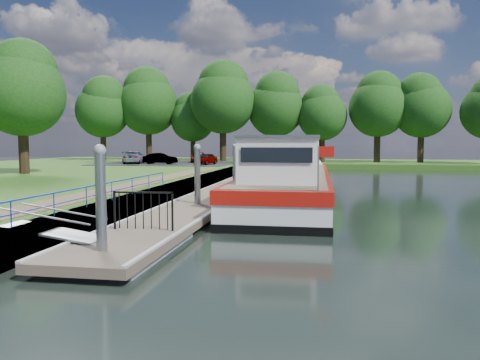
% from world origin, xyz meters
% --- Properties ---
extents(ground, '(160.00, 160.00, 0.00)m').
position_xyz_m(ground, '(0.00, 0.00, 0.00)').
color(ground, black).
rests_on(ground, ground).
extents(bank_edge, '(1.10, 90.00, 0.78)m').
position_xyz_m(bank_edge, '(-2.55, 15.00, 0.39)').
color(bank_edge, '#473D2D').
rests_on(bank_edge, ground).
extents(far_bank, '(60.00, 18.00, 0.60)m').
position_xyz_m(far_bank, '(12.00, 52.00, 0.30)').
color(far_bank, '#285117').
rests_on(far_bank, ground).
extents(footpath, '(1.60, 40.00, 0.05)m').
position_xyz_m(footpath, '(-4.40, 8.00, 0.80)').
color(footpath, brown).
rests_on(footpath, riverbank).
extents(carpark, '(14.00, 12.00, 0.06)m').
position_xyz_m(carpark, '(-11.00, 38.00, 0.81)').
color(carpark, black).
rests_on(carpark, riverbank).
extents(blue_fence, '(0.04, 18.04, 0.72)m').
position_xyz_m(blue_fence, '(-2.75, 3.00, 1.31)').
color(blue_fence, '#0C2DBF').
rests_on(blue_fence, riverbank).
extents(pontoon, '(2.50, 30.00, 0.56)m').
position_xyz_m(pontoon, '(0.00, 13.00, 0.18)').
color(pontoon, brown).
rests_on(pontoon, ground).
extents(mooring_piles, '(0.30, 27.30, 3.55)m').
position_xyz_m(mooring_piles, '(0.00, 13.00, 1.28)').
color(mooring_piles, gray).
rests_on(mooring_piles, ground).
extents(gangway, '(2.58, 1.00, 0.92)m').
position_xyz_m(gangway, '(-1.85, 0.50, 0.63)').
color(gangway, '#A5A8AD').
rests_on(gangway, ground).
extents(gate_panel, '(1.85, 0.05, 1.15)m').
position_xyz_m(gate_panel, '(-0.00, 2.20, 1.15)').
color(gate_panel, black).
rests_on(gate_panel, ground).
extents(barge, '(4.36, 21.15, 4.78)m').
position_xyz_m(barge, '(3.60, 14.47, 1.09)').
color(barge, black).
rests_on(barge, ground).
extents(horizon_trees, '(54.38, 10.03, 12.87)m').
position_xyz_m(horizon_trees, '(-1.61, 48.68, 7.95)').
color(horizon_trees, '#332316').
rests_on(horizon_trees, ground).
extents(bank_tree_a, '(6.12, 6.12, 9.72)m').
position_xyz_m(bank_tree_a, '(-15.99, 20.08, 7.02)').
color(bank_tree_a, '#332316').
rests_on(bank_tree_a, riverbank).
extents(car_a, '(2.05, 3.59, 1.15)m').
position_xyz_m(car_a, '(-6.15, 35.15, 1.41)').
color(car_a, '#999999').
rests_on(car_a, carpark).
extents(car_b, '(3.51, 1.35, 1.14)m').
position_xyz_m(car_b, '(-10.98, 35.20, 1.41)').
color(car_b, '#999999').
rests_on(car_b, carpark).
extents(car_c, '(2.67, 4.80, 1.31)m').
position_xyz_m(car_c, '(-14.20, 36.20, 1.49)').
color(car_c, '#999999').
rests_on(car_c, carpark).
extents(car_d, '(2.85, 4.40, 1.13)m').
position_xyz_m(car_d, '(-8.21, 40.34, 1.40)').
color(car_d, '#999999').
rests_on(car_d, carpark).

